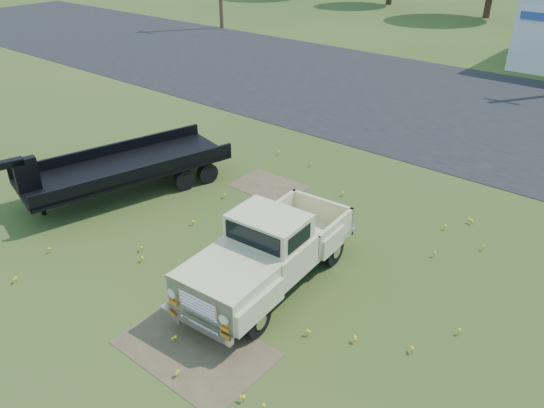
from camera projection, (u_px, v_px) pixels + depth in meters
The scene contains 6 objects.
ground at pixel (241, 256), 13.51m from camera, with size 140.00×140.00×0.00m, color #2B4416.
asphalt_lot at pixel (467, 109), 23.68m from camera, with size 90.00×14.00×0.02m, color black.
dirt_patch_a at pixel (195, 349), 10.64m from camera, with size 3.00×2.00×0.01m, color #4E4429.
dirt_patch_b at pixel (268, 186), 16.99m from camera, with size 2.20×1.60×0.01m, color #4E4429.
vintage_pickup_truck at pixel (269, 250), 12.09m from camera, with size 2.00×5.13×1.86m, color #CEC48A, non-canonical shape.
flatbed_trailer at pixel (125, 163), 16.30m from camera, with size 2.30×6.89×1.88m, color black, non-canonical shape.
Camera 1 is at (7.73, -8.16, 7.66)m, focal length 35.00 mm.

